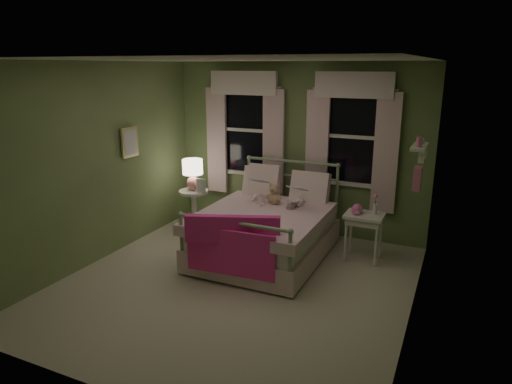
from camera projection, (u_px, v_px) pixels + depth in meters
The scene contains 18 objects.
room_shell at pixel (234, 179), 5.14m from camera, with size 4.20×4.20×4.20m.
bed at pixel (266, 230), 6.22m from camera, with size 1.58×2.04×1.18m.
pink_throw at pixel (232, 239), 5.26m from camera, with size 1.10×0.49×0.71m.
child_left at pixel (261, 180), 6.55m from camera, with size 0.27×0.18×0.75m, color #F7D1DD.
child_right at pixel (297, 188), 6.34m from camera, with size 0.31×0.24×0.64m, color #F7D1DD.
book_left at pixel (253, 183), 6.33m from camera, with size 0.20×0.27×0.03m, color beige.
book_right at pixel (291, 191), 6.11m from camera, with size 0.20×0.27×0.02m, color beige.
teddy_bear at pixel (274, 196), 6.34m from camera, with size 0.23×0.18×0.31m.
nightstand_left at pixel (194, 205), 7.20m from camera, with size 0.46×0.46×0.65m.
table_lamp at pixel (193, 172), 7.06m from camera, with size 0.31×0.31×0.48m.
book_nightstand at pixel (196, 192), 7.02m from camera, with size 0.16×0.22×0.02m, color beige.
nightstand_right at pixel (364, 221), 6.03m from camera, with size 0.50×0.40×0.64m.
pink_toy at pixel (357, 209), 6.03m from camera, with size 0.14×0.19×0.14m.
bud_vase at pixel (375, 204), 5.96m from camera, with size 0.06×0.06×0.28m.
window_left at pixel (245, 126), 7.18m from camera, with size 1.34×0.13×1.96m.
window_right at pixel (352, 132), 6.50m from camera, with size 1.34×0.13×1.96m.
wall_shelf at pixel (419, 163), 4.94m from camera, with size 0.15×0.50×0.60m.
framed_picture at pixel (130, 142), 6.40m from camera, with size 0.03×0.32×0.42m.
Camera 1 is at (2.31, -4.44, 2.55)m, focal length 32.00 mm.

